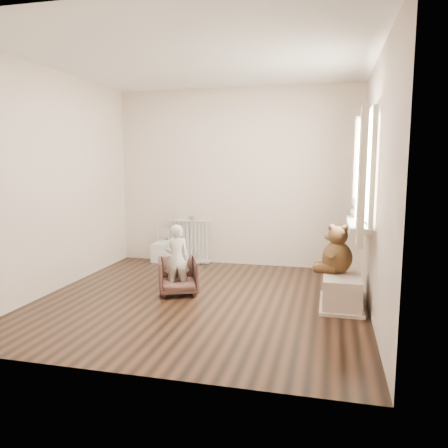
% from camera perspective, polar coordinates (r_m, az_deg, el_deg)
% --- Properties ---
extents(floor, '(3.60, 3.60, 0.01)m').
position_cam_1_polar(floor, '(4.98, -2.95, -9.81)').
color(floor, black).
rests_on(floor, ground).
extents(ceiling, '(3.60, 3.60, 0.01)m').
position_cam_1_polar(ceiling, '(4.86, -3.19, 20.80)').
color(ceiling, white).
rests_on(ceiling, ground).
extents(back_wall, '(3.60, 0.02, 2.60)m').
position_cam_1_polar(back_wall, '(6.49, 1.55, 6.07)').
color(back_wall, beige).
rests_on(back_wall, ground).
extents(front_wall, '(3.60, 0.02, 2.60)m').
position_cam_1_polar(front_wall, '(3.07, -12.82, 3.54)').
color(front_wall, beige).
rests_on(front_wall, ground).
extents(left_wall, '(0.02, 3.60, 2.60)m').
position_cam_1_polar(left_wall, '(5.54, -21.27, 5.16)').
color(left_wall, beige).
rests_on(left_wall, ground).
extents(right_wall, '(0.02, 3.60, 2.60)m').
position_cam_1_polar(right_wall, '(4.56, 19.21, 4.74)').
color(right_wall, beige).
rests_on(right_wall, ground).
extents(window, '(0.03, 0.90, 1.10)m').
position_cam_1_polar(window, '(4.85, 18.49, 6.73)').
color(window, white).
rests_on(window, right_wall).
extents(window_sill, '(0.22, 1.10, 0.06)m').
position_cam_1_polar(window_sill, '(4.89, 17.13, -0.03)').
color(window_sill, silver).
rests_on(window_sill, right_wall).
extents(curtain_left, '(0.06, 0.26, 1.30)m').
position_cam_1_polar(curtain_left, '(4.28, 17.59, 5.82)').
color(curtain_left, beige).
rests_on(curtain_left, right_wall).
extents(curtain_right, '(0.06, 0.26, 1.30)m').
position_cam_1_polar(curtain_right, '(5.42, 16.81, 6.27)').
color(curtain_right, beige).
rests_on(curtain_right, right_wall).
extents(radiator, '(0.63, 0.12, 0.67)m').
position_cam_1_polar(radiator, '(6.65, -4.55, -1.79)').
color(radiator, silver).
rests_on(radiator, floor).
extents(paper_doll, '(0.15, 0.01, 0.26)m').
position_cam_1_polar(paper_doll, '(6.63, -5.47, 1.69)').
color(paper_doll, beige).
rests_on(paper_doll, radiator).
extents(tin_a, '(0.11, 0.11, 0.06)m').
position_cam_1_polar(tin_a, '(6.58, -4.04, 0.82)').
color(tin_a, '#A59E8C').
rests_on(tin_a, radiator).
extents(toy_vanity, '(0.33, 0.24, 0.52)m').
position_cam_1_polar(toy_vanity, '(6.78, -7.96, -2.63)').
color(toy_vanity, silver).
rests_on(toy_vanity, floor).
extents(armchair, '(0.59, 0.60, 0.42)m').
position_cam_1_polar(armchair, '(5.17, -6.00, -6.76)').
color(armchair, '#4E3029').
rests_on(armchair, floor).
extents(child, '(0.35, 0.29, 0.81)m').
position_cam_1_polar(child, '(5.07, -6.22, -4.56)').
color(child, white).
rests_on(child, armchair).
extents(toy_bench, '(0.39, 0.73, 0.34)m').
position_cam_1_polar(toy_bench, '(4.88, 15.12, -8.02)').
color(toy_bench, beige).
rests_on(toy_bench, floor).
extents(teddy_bear, '(0.44, 0.36, 0.51)m').
position_cam_1_polar(teddy_bear, '(4.85, 14.63, -2.39)').
color(teddy_bear, '#3D2713').
rests_on(teddy_bear, toy_bench).
extents(plush_cat, '(0.18, 0.28, 0.23)m').
position_cam_1_polar(plush_cat, '(5.27, 16.84, 1.97)').
color(plush_cat, slate).
rests_on(plush_cat, window_sill).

